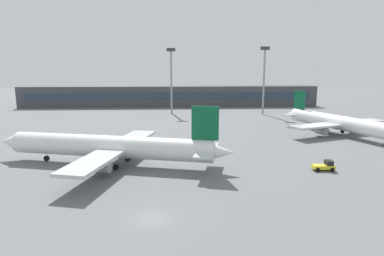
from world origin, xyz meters
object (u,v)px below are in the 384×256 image
at_px(airplane_near, 109,147).
at_px(floodlight_tower_east, 171,76).
at_px(airplane_mid, 343,124).
at_px(floodlight_tower_west, 264,75).
at_px(baggage_tug_yellow, 325,166).

bearing_deg(airplane_near, floodlight_tower_east, 81.15).
xyz_separation_m(airplane_mid, floodlight_tower_east, (-43.90, 42.75, 10.88)).
height_order(airplane_mid, floodlight_tower_east, floodlight_tower_east).
relative_size(floodlight_tower_west, floodlight_tower_east, 1.02).
distance_m(baggage_tug_yellow, floodlight_tower_west, 68.19).
bearing_deg(floodlight_tower_east, baggage_tug_yellow, -69.21).
xyz_separation_m(airplane_near, airplane_mid, (54.05, 22.41, -0.19)).
distance_m(baggage_tug_yellow, floodlight_tower_east, 76.20).
distance_m(airplane_near, baggage_tug_yellow, 37.20).
distance_m(floodlight_tower_west, floodlight_tower_east, 33.99).
distance_m(airplane_mid, floodlight_tower_west, 41.85).
height_order(airplane_mid, baggage_tug_yellow, airplane_mid).
bearing_deg(baggage_tug_yellow, floodlight_tower_west, 83.85).
bearing_deg(floodlight_tower_west, floodlight_tower_east, 173.77).
xyz_separation_m(airplane_mid, baggage_tug_yellow, (-17.27, -27.40, -2.34)).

